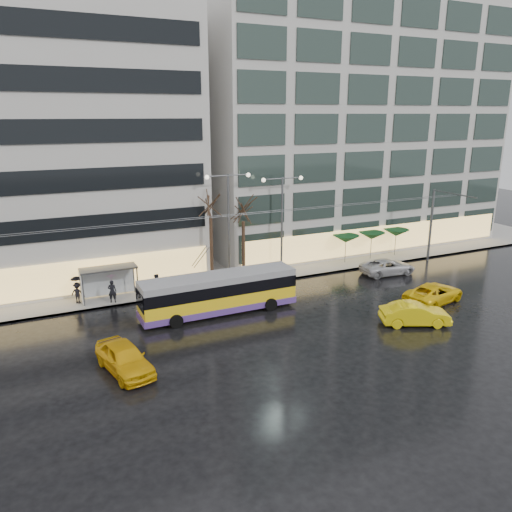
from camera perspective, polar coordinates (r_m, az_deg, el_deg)
ground at (r=32.91m, az=0.88°, el=-8.93°), size 140.00×140.00×0.00m
sidewalk at (r=45.66m, az=-4.55°, el=-1.65°), size 80.00×10.00×0.15m
kerb at (r=41.29m, az=-2.12°, el=-3.54°), size 80.00×0.10×0.15m
building_right at (r=55.96m, az=10.26°, el=14.49°), size 32.00×14.00×25.00m
trolleybus at (r=35.81m, az=-4.25°, el=-4.40°), size 11.36×4.45×5.26m
catenary at (r=38.72m, az=-2.90°, el=1.59°), size 42.24×5.12×7.00m
bus_shelter at (r=39.63m, az=-17.07°, el=-2.23°), size 4.20×1.60×2.51m
street_lamp_near at (r=41.30m, az=-3.16°, el=4.96°), size 3.96×0.36×9.03m
street_lamp_far at (r=43.43m, az=3.00°, el=5.14°), size 3.96×0.36×8.53m
tree_a at (r=40.76m, az=-5.26°, el=6.34°), size 3.20×3.20×8.40m
tree_b at (r=42.16m, az=-1.47°, el=5.77°), size 3.20×3.20×7.70m
parasol_a at (r=47.91m, az=10.24°, el=1.93°), size 2.50×2.50×2.65m
parasol_b at (r=49.67m, az=13.08°, el=2.27°), size 2.50×2.50×2.65m
parasol_c at (r=51.55m, az=15.72°, el=2.58°), size 2.50×2.50×2.65m
taxi_a at (r=29.11m, az=-14.81°, el=-11.20°), size 2.95×5.15×1.65m
taxi_b at (r=35.71m, az=17.71°, el=-6.34°), size 4.90×3.37×1.53m
taxi_c at (r=40.29m, az=19.67°, el=-4.02°), size 5.71×3.63×1.47m
sedan_silver at (r=46.05m, az=14.82°, el=-1.19°), size 5.16×2.75×1.38m
pedestrian_a at (r=38.82m, az=-16.17°, el=-3.12°), size 1.23×1.25×2.19m
pedestrian_b at (r=39.44m, az=-11.33°, el=-3.30°), size 1.11×1.06×1.80m
pedestrian_c at (r=39.59m, az=-19.75°, el=-3.56°), size 1.20×1.14×2.11m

